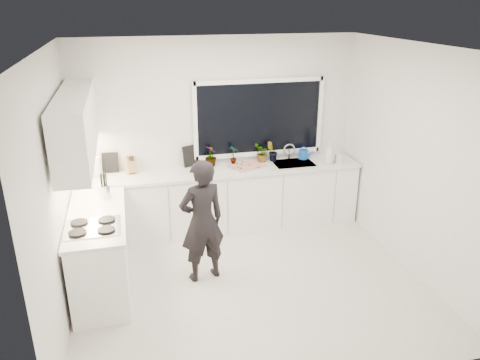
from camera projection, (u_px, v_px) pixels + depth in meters
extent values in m
cube|color=beige|center=(249.00, 282.00, 5.57)|extent=(4.00, 3.50, 0.02)
cube|color=white|center=(218.00, 133.00, 6.67)|extent=(4.00, 0.02, 2.70)
cube|color=white|center=(54.00, 193.00, 4.63)|extent=(0.02, 3.50, 2.70)
cube|color=white|center=(414.00, 161.00, 5.53)|extent=(0.02, 3.50, 2.70)
cube|color=white|center=(251.00, 46.00, 4.59)|extent=(4.00, 3.50, 0.02)
cube|color=black|center=(259.00, 118.00, 6.70)|extent=(1.80, 0.02, 1.00)
cube|color=white|center=(223.00, 200.00, 6.72)|extent=(3.92, 0.58, 0.88)
cube|color=white|center=(101.00, 252.00, 5.35)|extent=(0.58, 1.60, 0.88)
cube|color=silver|center=(223.00, 170.00, 6.55)|extent=(3.94, 0.62, 0.04)
cube|color=silver|center=(96.00, 216.00, 5.19)|extent=(0.62, 1.60, 0.04)
cube|color=white|center=(76.00, 125.00, 5.13)|extent=(0.34, 2.10, 0.70)
cube|color=silver|center=(293.00, 166.00, 6.80)|extent=(0.58, 0.42, 0.14)
cylinder|color=silver|center=(289.00, 152.00, 6.92)|extent=(0.03, 0.03, 0.22)
cube|color=black|center=(93.00, 227.00, 4.85)|extent=(0.56, 0.48, 0.03)
imported|color=black|center=(202.00, 221.00, 5.40)|extent=(0.62, 0.48, 1.50)
cube|color=#B4B5B9|center=(247.00, 167.00, 6.59)|extent=(0.55, 0.48, 0.03)
cube|color=#BD4319|center=(247.00, 165.00, 6.59)|extent=(0.50, 0.43, 0.01)
cylinder|color=blue|center=(303.00, 154.00, 6.95)|extent=(0.15, 0.15, 0.13)
cylinder|color=silver|center=(97.00, 168.00, 6.21)|extent=(0.12, 0.12, 0.26)
cube|color=#9E6949|center=(131.00, 165.00, 6.35)|extent=(0.16, 0.14, 0.22)
cylinder|color=#B5B4B9|center=(105.00, 191.00, 5.58)|extent=(0.14, 0.14, 0.16)
cube|color=black|center=(110.00, 163.00, 6.37)|extent=(0.22, 0.04, 0.28)
cube|color=black|center=(191.00, 156.00, 6.62)|extent=(0.24, 0.12, 0.30)
imported|color=#26662D|center=(211.00, 156.00, 6.61)|extent=(0.20, 0.20, 0.29)
imported|color=#26662D|center=(234.00, 155.00, 6.69)|extent=(0.17, 0.18, 0.28)
imported|color=#26662D|center=(262.00, 153.00, 6.78)|extent=(0.30, 0.31, 0.27)
imported|color=#26662D|center=(272.00, 152.00, 6.81)|extent=(0.18, 0.15, 0.29)
imported|color=#D8BF66|center=(330.00, 153.00, 6.70)|extent=(0.14, 0.14, 0.33)
imported|color=#D8BF66|center=(339.00, 157.00, 6.75)|extent=(0.10, 0.10, 0.19)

